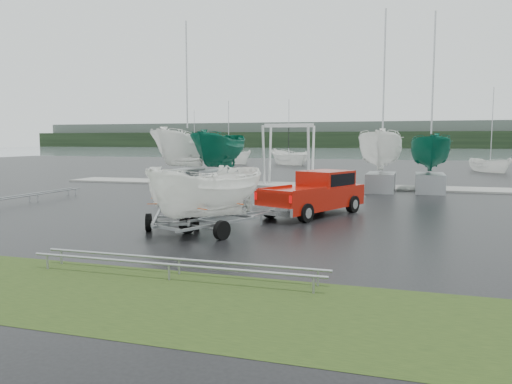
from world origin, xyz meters
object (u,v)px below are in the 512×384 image
trailer_hitched (208,148)px  trailer_parked (172,159)px  pickup_truck (317,192)px  boat_hoist (289,146)px

trailer_hitched → trailer_parked: trailer_hitched is taller
pickup_truck → trailer_hitched: trailer_hitched is taller
trailer_parked → boat_hoist: trailer_parked is taller
trailer_parked → boat_hoist: bearing=66.0°
boat_hoist → trailer_parked: bearing=-89.8°
pickup_truck → boat_hoist: bearing=132.6°
trailer_parked → boat_hoist: 17.14m
trailer_hitched → boat_hoist: (-1.65, 17.78, -0.13)m
pickup_truck → boat_hoist: boat_hoist is taller
pickup_truck → boat_hoist: 12.97m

